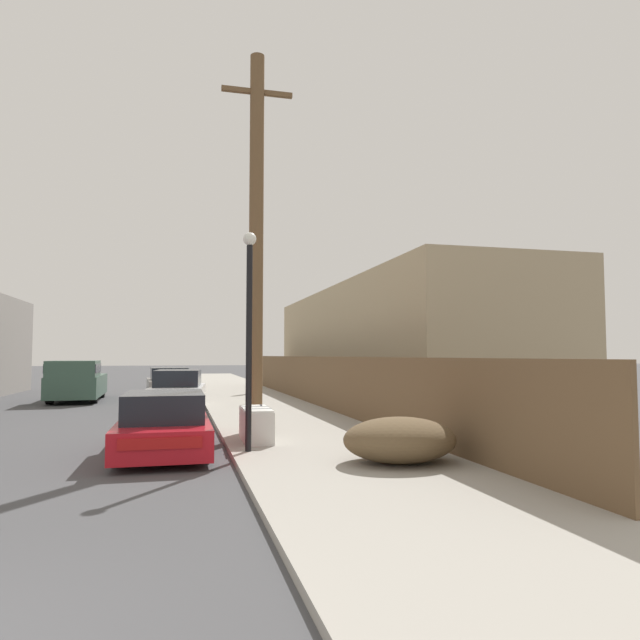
% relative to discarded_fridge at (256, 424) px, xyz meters
% --- Properties ---
extents(sidewalk_curb, '(4.20, 63.00, 0.12)m').
position_rel_discarded_fridge_xyz_m(sidewalk_curb, '(1.44, 14.88, -0.41)').
color(sidewalk_curb, '#9E998E').
rests_on(sidewalk_curb, ground).
extents(discarded_fridge, '(0.65, 1.70, 0.73)m').
position_rel_discarded_fridge_xyz_m(discarded_fridge, '(0.00, 0.00, 0.00)').
color(discarded_fridge, silver).
rests_on(discarded_fridge, sidewalk_curb).
extents(parked_sports_car_red, '(1.77, 4.69, 1.24)m').
position_rel_discarded_fridge_xyz_m(parked_sports_car_red, '(-1.93, -0.36, 0.09)').
color(parked_sports_car_red, red).
rests_on(parked_sports_car_red, ground).
extents(car_parked_mid, '(2.11, 4.21, 1.45)m').
position_rel_discarded_fridge_xyz_m(car_parked_mid, '(-1.66, 8.76, 0.20)').
color(car_parked_mid, silver).
rests_on(car_parked_mid, ground).
extents(car_parked_far, '(2.17, 4.83, 1.41)m').
position_rel_discarded_fridge_xyz_m(car_parked_far, '(-2.10, 14.98, 0.19)').
color(car_parked_far, gray).
rests_on(car_parked_far, ground).
extents(pickup_truck, '(2.19, 5.41, 1.75)m').
position_rel_discarded_fridge_xyz_m(pickup_truck, '(-5.88, 13.76, 0.41)').
color(pickup_truck, '#385647').
rests_on(pickup_truck, ground).
extents(utility_pole, '(1.80, 0.36, 9.48)m').
position_rel_discarded_fridge_xyz_m(utility_pole, '(0.18, 1.52, 4.47)').
color(utility_pole, brown).
rests_on(utility_pole, sidewalk_curb).
extents(street_lamp, '(0.26, 0.26, 4.29)m').
position_rel_discarded_fridge_xyz_m(street_lamp, '(-0.33, -1.36, 2.16)').
color(street_lamp, black).
rests_on(street_lamp, sidewalk_curb).
extents(brush_pile, '(1.99, 1.68, 0.78)m').
position_rel_discarded_fridge_xyz_m(brush_pile, '(2.09, -3.16, 0.04)').
color(brush_pile, brown).
rests_on(brush_pile, sidewalk_curb).
extents(wooden_fence, '(0.08, 30.81, 1.81)m').
position_rel_discarded_fridge_xyz_m(wooden_fence, '(3.39, 8.34, 0.55)').
color(wooden_fence, brown).
rests_on(wooden_fence, sidewalk_curb).
extents(building_right_house, '(6.00, 22.51, 5.17)m').
position_rel_discarded_fridge_xyz_m(building_right_house, '(8.17, 13.68, 2.11)').
color(building_right_house, tan).
rests_on(building_right_house, ground).
extents(pedestrian, '(0.34, 0.34, 1.79)m').
position_rel_discarded_fridge_xyz_m(pedestrian, '(1.71, 14.98, 0.57)').
color(pedestrian, '#282D42').
rests_on(pedestrian, sidewalk_curb).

